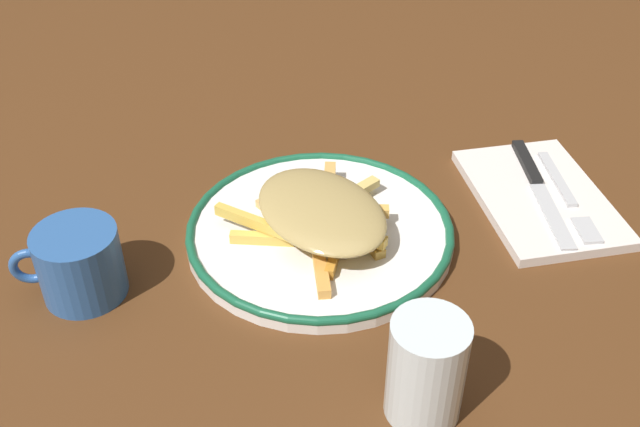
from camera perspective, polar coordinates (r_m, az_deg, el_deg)
The scene contains 8 objects.
ground_plane at distance 0.85m, azimuth 0.00°, elevation -1.83°, with size 2.60×2.60×0.00m, color #512E16.
plate at distance 0.84m, azimuth 0.00°, elevation -1.30°, with size 0.30×0.30×0.02m.
fries_heap at distance 0.82m, azimuth 0.08°, elevation 0.00°, with size 0.20×0.21×0.04m.
napkin at distance 0.93m, azimuth 16.19°, elevation 1.17°, with size 0.14×0.21×0.01m, color silver.
fork at distance 0.93m, azimuth 18.07°, elevation 1.30°, with size 0.03×0.18×0.01m.
knife at distance 0.94m, azimuth 15.96°, elevation 2.29°, with size 0.04×0.21×0.01m.
water_glass at distance 0.65m, azimuth 8.00°, elevation -11.53°, with size 0.07×0.07×0.10m, color silver.
coffee_mug at distance 0.79m, azimuth -17.70°, elevation -3.60°, with size 0.11×0.08×0.08m.
Camera 1 is at (0.12, 0.64, 0.54)m, focal length 42.53 mm.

